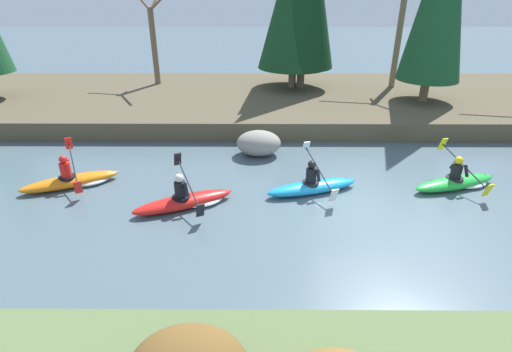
% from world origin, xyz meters
% --- Properties ---
extents(ground_plane, '(90.00, 90.00, 0.00)m').
position_xyz_m(ground_plane, '(0.00, 0.00, 0.00)').
color(ground_plane, '#4C606B').
extents(riverbank_far, '(44.00, 8.77, 0.72)m').
position_xyz_m(riverbank_far, '(0.00, 9.30, 0.36)').
color(riverbank_far, brown).
rests_on(riverbank_far, ground).
extents(bare_tree_upstream, '(2.67, 2.64, 4.76)m').
position_xyz_m(bare_tree_upstream, '(-8.01, 11.23, 2.97)').
color(bare_tree_upstream, brown).
rests_on(bare_tree_upstream, riverbank_far).
extents(bare_tree_mid_upstream, '(3.58, 3.54, 6.50)m').
position_xyz_m(bare_tree_mid_upstream, '(3.66, 10.66, 3.78)').
color(bare_tree_mid_upstream, '#7A664C').
rests_on(bare_tree_mid_upstream, riverbank_far).
extents(kayaker_lead, '(2.75, 2.02, 1.20)m').
position_xyz_m(kayaker_lead, '(2.92, 1.34, 0.20)').
color(kayaker_lead, green).
rests_on(kayaker_lead, ground).
extents(kayaker_middle, '(2.76, 2.02, 1.20)m').
position_xyz_m(kayaker_middle, '(-1.37, 1.02, 0.22)').
color(kayaker_middle, '#1993D6').
rests_on(kayaker_middle, ground).
extents(kayaker_trailing, '(2.69, 1.95, 1.20)m').
position_xyz_m(kayaker_trailing, '(-4.82, 0.20, 0.20)').
color(kayaker_trailing, red).
rests_on(kayaker_trailing, ground).
extents(kayaker_far_back, '(2.68, 1.93, 1.20)m').
position_xyz_m(kayaker_far_back, '(-8.35, 1.38, 0.20)').
color(kayaker_far_back, orange).
rests_on(kayaker_far_back, ground).
extents(boulder_midstream, '(1.52, 1.19, 0.86)m').
position_xyz_m(boulder_midstream, '(-2.91, 3.74, 0.43)').
color(boulder_midstream, gray).
rests_on(boulder_midstream, ground).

